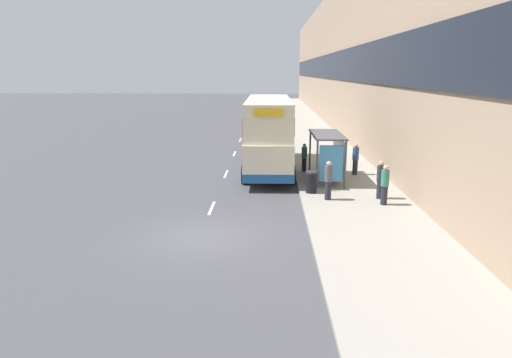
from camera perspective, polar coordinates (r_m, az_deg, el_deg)
ground_plane at (r=16.78m, az=-7.06°, el=-7.23°), size 220.00×220.00×0.00m
pavement at (r=54.48m, az=5.85°, el=7.14°), size 5.00×93.00×0.14m
terrace_facade at (r=54.63m, az=10.34°, el=14.42°), size 3.10×93.00×14.24m
lane_mark_0 at (r=20.15m, az=-5.56°, el=-3.64°), size 0.12×2.00×0.01m
lane_mark_1 at (r=26.69m, az=-3.78°, el=0.61°), size 0.12×2.00×0.01m
lane_mark_2 at (r=33.33m, az=-2.71°, el=3.18°), size 0.12×2.00×0.01m
lane_mark_3 at (r=40.02m, az=-1.99°, el=4.89°), size 0.12×2.00×0.01m
lane_mark_4 at (r=46.74m, az=-1.48°, el=6.11°), size 0.12×2.00×0.01m
lane_mark_5 at (r=53.48m, az=-1.10°, el=7.02°), size 0.12×2.00×0.01m
lane_mark_6 at (r=60.23m, az=-0.80°, el=7.73°), size 0.12×2.00×0.01m
lane_mark_7 at (r=67.00m, az=-0.55°, el=8.30°), size 0.12×2.00×0.01m
bus_shelter at (r=24.48m, az=9.32°, el=3.77°), size 1.60×4.20×2.48m
double_decker_bus_near at (r=27.19m, az=1.57°, el=5.75°), size 2.85×10.62×4.30m
car_0 at (r=80.37m, az=1.93°, el=9.75°), size 2.09×3.81×1.79m
pedestrian_at_shelter at (r=26.37m, az=12.33°, el=2.49°), size 0.35×0.35×1.78m
pedestrian_1 at (r=20.65m, az=15.80°, el=-0.67°), size 0.35×0.35×1.78m
pedestrian_2 at (r=26.79m, az=6.05°, el=2.74°), size 0.32×0.32×1.64m
pedestrian_3 at (r=20.92m, az=9.03°, el=-0.14°), size 0.35×0.35×1.78m
pedestrian_4 at (r=21.61m, az=15.29°, el=-0.04°), size 0.35×0.35×1.77m
litter_bin at (r=22.10m, az=6.92°, el=-0.36°), size 0.55×0.55×1.05m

